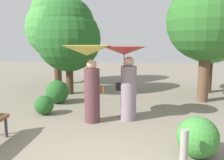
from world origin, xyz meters
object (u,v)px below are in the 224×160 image
tree_mid_left (68,34)px  path_marker_post (184,152)px  tree_near_left (56,23)px  tree_near_right (207,14)px  person_right (126,70)px  person_left (89,67)px  tree_mid_right (211,23)px

tree_mid_left → path_marker_post: tree_mid_left is taller
tree_near_left → tree_near_right: bearing=-25.5°
tree_near_right → person_right: bearing=-138.5°
tree_near_left → tree_mid_left: tree_near_left is taller
tree_near_right → person_left: bearing=-144.2°
person_right → path_marker_post: bearing=-154.4°
person_left → person_right: 0.95m
tree_mid_right → path_marker_post: tree_mid_right is taller
person_left → person_right: (0.91, 0.25, -0.10)m
tree_mid_right → path_marker_post: size_ratio=6.02×
tree_mid_right → tree_near_right: bearing=-110.4°
person_left → tree_near_left: bearing=30.0°
tree_near_right → tree_mid_right: bearing=69.6°
person_right → tree_near_left: tree_near_left is taller
tree_mid_left → tree_mid_right: (5.40, 0.81, 0.45)m
tree_near_left → person_right: bearing=-55.5°
person_right → path_marker_post: 2.89m
person_right → tree_mid_right: (3.08, 3.77, 1.45)m
person_left → tree_near_left: size_ratio=0.43×
tree_mid_right → tree_mid_left: bearing=-171.4°
person_left → tree_mid_right: (3.99, 4.02, 1.34)m
person_left → tree_near_right: tree_near_right is taller
person_right → tree_mid_right: bearing=-35.0°
tree_mid_right → tree_near_left: bearing=168.8°
person_left → path_marker_post: size_ratio=2.71×
tree_near_left → tree_mid_right: tree_near_left is taller
person_right → tree_mid_right: 5.08m
person_right → tree_near_right: tree_near_right is taller
tree_mid_right → path_marker_post: bearing=-108.3°
person_right → path_marker_post: size_ratio=2.67×
person_right → tree_mid_right: tree_mid_right is taller
tree_near_right → tree_mid_left: 4.91m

